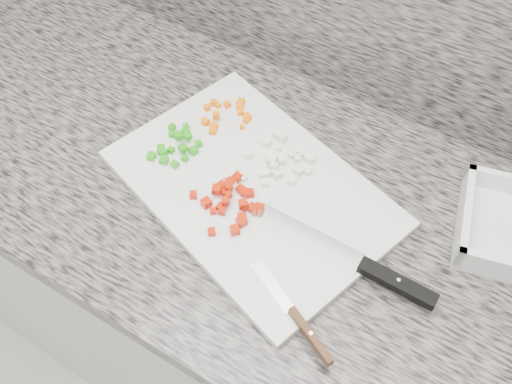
# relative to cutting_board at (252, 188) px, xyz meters

# --- Properties ---
(cabinet) EXTENTS (3.92, 0.62, 0.86)m
(cabinet) POSITION_rel_cutting_board_xyz_m (0.04, 0.01, -0.48)
(cabinet) COLOR white
(cabinet) RESTS_ON ground
(countertop) EXTENTS (3.96, 0.64, 0.04)m
(countertop) POSITION_rel_cutting_board_xyz_m (0.04, 0.01, -0.03)
(countertop) COLOR #625C56
(countertop) RESTS_ON cabinet
(cutting_board) EXTENTS (0.55, 0.45, 0.02)m
(cutting_board) POSITION_rel_cutting_board_xyz_m (0.00, 0.00, 0.00)
(cutting_board) COLOR silver
(cutting_board) RESTS_ON countertop
(carrot_pile) EXTENTS (0.10, 0.10, 0.02)m
(carrot_pile) POSITION_rel_cutting_board_xyz_m (-0.13, 0.11, 0.01)
(carrot_pile) COLOR orange
(carrot_pile) RESTS_ON cutting_board
(onion_pile) EXTENTS (0.12, 0.13, 0.02)m
(onion_pile) POSITION_rel_cutting_board_xyz_m (0.02, 0.08, 0.02)
(onion_pile) COLOR silver
(onion_pile) RESTS_ON cutting_board
(green_pepper_pile) EXTENTS (0.08, 0.11, 0.02)m
(green_pepper_pile) POSITION_rel_cutting_board_xyz_m (-0.16, -0.00, 0.02)
(green_pepper_pile) COLOR #239A0E
(green_pepper_pile) RESTS_ON cutting_board
(red_pepper_pile) EXTENTS (0.13, 0.13, 0.02)m
(red_pepper_pile) POSITION_rel_cutting_board_xyz_m (-0.01, -0.05, 0.02)
(red_pepper_pile) COLOR #B61A02
(red_pepper_pile) RESTS_ON cutting_board
(garlic_pile) EXTENTS (0.04, 0.05, 0.01)m
(garlic_pile) POSITION_rel_cutting_board_xyz_m (-0.03, -0.00, 0.01)
(garlic_pile) COLOR beige
(garlic_pile) RESTS_ON cutting_board
(chef_knife) EXTENTS (0.32, 0.05, 0.02)m
(chef_knife) POSITION_rel_cutting_board_xyz_m (0.23, -0.05, 0.01)
(chef_knife) COLOR white
(chef_knife) RESTS_ON cutting_board
(paring_knife) EXTENTS (0.18, 0.10, 0.02)m
(paring_knife) POSITION_rel_cutting_board_xyz_m (0.19, -0.18, 0.01)
(paring_knife) COLOR white
(paring_knife) RESTS_ON cutting_board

